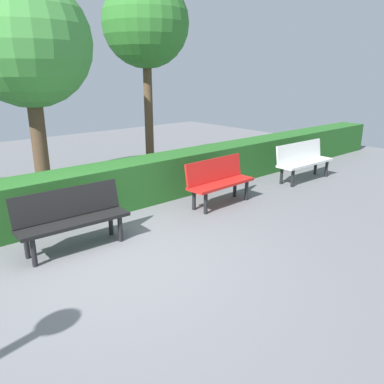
# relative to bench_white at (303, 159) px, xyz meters

# --- Properties ---
(ground_plane) EXTENTS (21.29, 21.29, 0.00)m
(ground_plane) POSITION_rel_bench_white_xyz_m (5.40, 0.71, -0.48)
(ground_plane) COLOR slate
(bench_white) EXTENTS (1.64, 0.49, 0.86)m
(bench_white) POSITION_rel_bench_white_xyz_m (0.00, 0.00, 0.00)
(bench_white) COLOR white
(bench_white) RESTS_ON ground_plane
(bench_red) EXTENTS (1.45, 0.50, 0.86)m
(bench_red) POSITION_rel_bench_white_xyz_m (2.69, -0.06, -0.00)
(bench_red) COLOR red
(bench_red) RESTS_ON ground_plane
(bench_black) EXTENTS (1.57, 0.53, 0.86)m
(bench_black) POSITION_rel_bench_white_xyz_m (5.60, -0.07, -0.00)
(bench_black) COLOR black
(bench_black) RESTS_ON ground_plane
(hedge_row) EXTENTS (17.29, 0.72, 0.83)m
(hedge_row) POSITION_rel_bench_white_xyz_m (4.15, -1.14, -0.07)
(hedge_row) COLOR #266023
(hedge_row) RESTS_ON ground_plane
(tree_near) EXTENTS (2.02, 2.02, 4.49)m
(tree_near) POSITION_rel_bench_white_xyz_m (2.10, -3.11, 2.96)
(tree_near) COLOR brown
(tree_near) RESTS_ON ground_plane
(tree_mid) EXTENTS (2.43, 2.43, 4.15)m
(tree_mid) POSITION_rel_bench_white_xyz_m (4.87, -3.06, 2.43)
(tree_mid) COLOR brown
(tree_mid) RESTS_ON ground_plane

